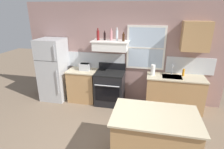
# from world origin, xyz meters

# --- Properties ---
(back_wall) EXTENTS (5.40, 0.11, 2.70)m
(back_wall) POSITION_xyz_m (0.03, 2.23, 1.35)
(back_wall) COLOR gray
(back_wall) RESTS_ON ground_plane
(refrigerator) EXTENTS (0.70, 0.72, 1.76)m
(refrigerator) POSITION_xyz_m (-1.90, 1.84, 0.88)
(refrigerator) COLOR #B7BABC
(refrigerator) RESTS_ON ground_plane
(counter_left_of_stove) EXTENTS (0.79, 0.63, 0.91)m
(counter_left_of_stove) POSITION_xyz_m (-1.05, 1.90, 0.46)
(counter_left_of_stove) COLOR tan
(counter_left_of_stove) RESTS_ON ground_plane
(toaster) EXTENTS (0.30, 0.20, 0.19)m
(toaster) POSITION_xyz_m (-0.97, 1.91, 1.01)
(toaster) COLOR silver
(toaster) RESTS_ON counter_left_of_stove
(stove_range) EXTENTS (0.76, 0.69, 1.09)m
(stove_range) POSITION_xyz_m (-0.25, 1.86, 0.46)
(stove_range) COLOR black
(stove_range) RESTS_ON ground_plane
(range_hood_shelf) EXTENTS (0.96, 0.52, 0.24)m
(range_hood_shelf) POSITION_xyz_m (-0.25, 1.96, 1.62)
(range_hood_shelf) COLOR white
(bottle_red_label_wine) EXTENTS (0.07, 0.07, 0.31)m
(bottle_red_label_wine) POSITION_xyz_m (-0.58, 1.96, 1.88)
(bottle_red_label_wine) COLOR maroon
(bottle_red_label_wine) RESTS_ON range_hood_shelf
(bottle_balsamic_dark) EXTENTS (0.06, 0.06, 0.24)m
(bottle_balsamic_dark) POSITION_xyz_m (-0.42, 2.02, 1.85)
(bottle_balsamic_dark) COLOR black
(bottle_balsamic_dark) RESTS_ON range_hood_shelf
(bottle_rose_pink) EXTENTS (0.07, 0.07, 0.31)m
(bottle_rose_pink) POSITION_xyz_m (-0.24, 2.00, 1.87)
(bottle_rose_pink) COLOR #C67F84
(bottle_rose_pink) RESTS_ON range_hood_shelf
(bottle_clear_tall) EXTENTS (0.06, 0.06, 0.33)m
(bottle_clear_tall) POSITION_xyz_m (-0.10, 2.02, 1.88)
(bottle_clear_tall) COLOR silver
(bottle_clear_tall) RESTS_ON range_hood_shelf
(bottle_brown_stout) EXTENTS (0.06, 0.06, 0.23)m
(bottle_brown_stout) POSITION_xyz_m (0.09, 1.93, 1.84)
(bottle_brown_stout) COLOR #381E0F
(bottle_brown_stout) RESTS_ON range_hood_shelf
(counter_right_with_sink) EXTENTS (1.43, 0.63, 0.91)m
(counter_right_with_sink) POSITION_xyz_m (1.45, 1.90, 0.46)
(counter_right_with_sink) COLOR tan
(counter_right_with_sink) RESTS_ON ground_plane
(sink_faucet) EXTENTS (0.03, 0.17, 0.28)m
(sink_faucet) POSITION_xyz_m (1.35, 2.00, 1.08)
(sink_faucet) COLOR silver
(sink_faucet) RESTS_ON counter_right_with_sink
(paper_towel_roll) EXTENTS (0.11, 0.11, 0.27)m
(paper_towel_roll) POSITION_xyz_m (0.87, 1.90, 1.04)
(paper_towel_roll) COLOR white
(paper_towel_roll) RESTS_ON counter_right_with_sink
(dish_soap_bottle) EXTENTS (0.06, 0.06, 0.18)m
(dish_soap_bottle) POSITION_xyz_m (1.63, 2.00, 1.00)
(dish_soap_bottle) COLOR orange
(dish_soap_bottle) RESTS_ON counter_right_with_sink
(kitchen_island) EXTENTS (1.40, 0.90, 0.91)m
(kitchen_island) POSITION_xyz_m (0.93, -0.00, 0.46)
(kitchen_island) COLOR tan
(kitchen_island) RESTS_ON ground_plane
(upper_cabinet_right) EXTENTS (0.64, 0.32, 0.70)m
(upper_cabinet_right) POSITION_xyz_m (1.80, 2.04, 1.90)
(upper_cabinet_right) COLOR tan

